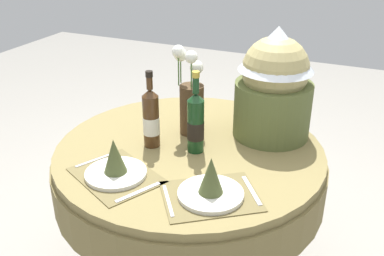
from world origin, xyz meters
The scene contains 7 objects.
dining_table centered at (0.00, 0.00, 0.63)m, with size 1.19×1.19×0.77m.
place_setting_left centered at (-0.17, -0.33, 0.82)m, with size 0.42×0.38×0.16m.
place_setting_right centered at (0.22, -0.31, 0.82)m, with size 0.43×0.41×0.16m.
flower_vase centered at (-0.05, 0.14, 0.94)m, with size 0.14×0.13×0.42m.
wine_bottle_left centered at (0.04, -0.02, 0.90)m, with size 0.07×0.07×0.36m.
wine_bottle_centre centered at (-0.16, -0.05, 0.90)m, with size 0.07×0.07×0.34m.
gift_tub_back_right centered at (0.29, 0.26, 1.03)m, with size 0.35×0.35×0.50m.
Camera 1 is at (0.69, -1.55, 1.69)m, focal length 41.22 mm.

